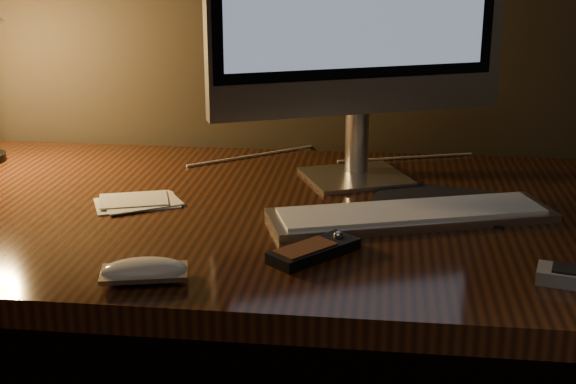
# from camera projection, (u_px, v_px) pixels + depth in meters

# --- Properties ---
(desk) EXTENTS (1.60, 0.75, 0.75)m
(desk) POSITION_uv_depth(u_px,v_px,m) (268.00, 265.00, 1.40)
(desk) COLOR #3D1D0E
(desk) RESTS_ON ground
(keyboard) EXTENTS (0.46, 0.26, 0.02)m
(keyboard) POSITION_uv_depth(u_px,v_px,m) (411.00, 214.00, 1.25)
(keyboard) COLOR silver
(keyboard) RESTS_ON desk
(mousepad) EXTENTS (0.26, 0.23, 0.00)m
(mousepad) POSITION_uv_depth(u_px,v_px,m) (441.00, 202.00, 1.32)
(mousepad) COLOR black
(mousepad) RESTS_ON desk
(mouse) EXTENTS (0.12, 0.08, 0.02)m
(mouse) POSITION_uv_depth(u_px,v_px,m) (144.00, 274.00, 1.02)
(mouse) COLOR white
(mouse) RESTS_ON desk
(media_remote) EXTENTS (0.13, 0.13, 0.03)m
(media_remote) POSITION_uv_depth(u_px,v_px,m) (314.00, 250.00, 1.10)
(media_remote) COLOR black
(media_remote) RESTS_ON desk
(papers) EXTENTS (0.16, 0.14, 0.01)m
(papers) POSITION_uv_depth(u_px,v_px,m) (137.00, 202.00, 1.32)
(papers) COLOR white
(papers) RESTS_ON desk
(cable) EXTENTS (0.52, 0.26, 0.00)m
(cable) POSITION_uv_depth(u_px,v_px,m) (329.00, 158.00, 1.58)
(cable) COLOR white
(cable) RESTS_ON desk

